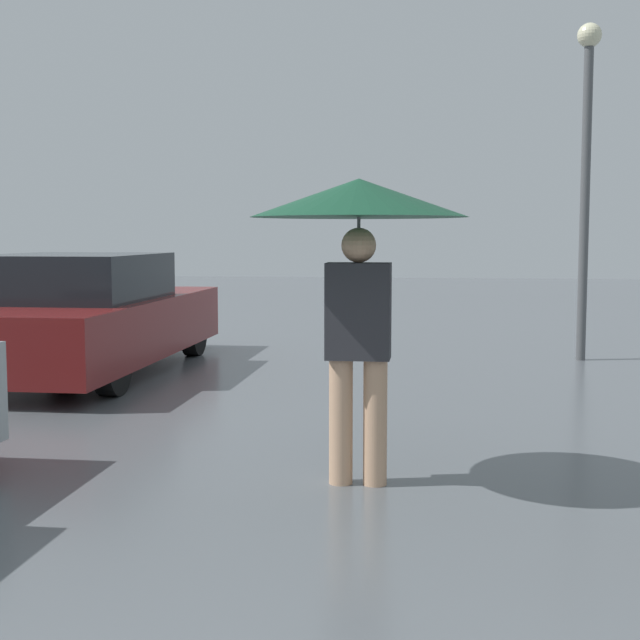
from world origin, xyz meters
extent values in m
cylinder|color=tan|center=(-0.18, 4.43, 0.38)|extent=(0.14, 0.14, 0.75)
cylinder|color=tan|center=(0.03, 4.43, 0.38)|extent=(0.14, 0.14, 0.75)
cube|color=#2D2D33|center=(-0.08, 4.43, 1.03)|extent=(0.38, 0.22, 0.56)
sphere|color=tan|center=(-0.08, 4.43, 1.42)|extent=(0.20, 0.20, 0.20)
cylinder|color=#515456|center=(-0.08, 4.43, 1.28)|extent=(0.02, 0.02, 0.60)
cone|color=#14472D|center=(-0.08, 4.43, 1.69)|extent=(1.27, 1.27, 0.22)
cube|color=maroon|center=(-3.41, 8.42, 0.48)|extent=(1.88, 4.48, 0.62)
cube|color=black|center=(-3.41, 8.20, 1.03)|extent=(1.60, 2.02, 0.48)
cylinder|color=black|center=(-4.25, 9.81, 0.32)|extent=(0.18, 0.63, 0.63)
cylinder|color=black|center=(-2.56, 9.81, 0.32)|extent=(0.18, 0.63, 0.63)
cylinder|color=black|center=(-2.56, 7.03, 0.32)|extent=(0.18, 0.63, 0.63)
cylinder|color=#515456|center=(2.08, 10.01, 1.83)|extent=(0.11, 0.11, 3.66)
sphere|color=beige|center=(2.08, 10.01, 3.75)|extent=(0.28, 0.28, 0.28)
camera|label=1|loc=(0.37, -0.73, 1.48)|focal=50.00mm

